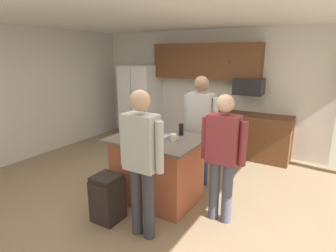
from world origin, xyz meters
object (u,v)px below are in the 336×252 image
at_px(refrigerator, 141,103).
at_px(glass_pilsner, 181,130).
at_px(microwave_over_range, 249,87).
at_px(person_guest_right, 200,123).
at_px(person_host_foreground, 141,156).
at_px(mug_blue_stoneware, 173,137).
at_px(person_guest_by_door, 223,151).
at_px(kitchen_island, 157,169).
at_px(serving_tray, 152,136).
at_px(trash_bin, 108,198).
at_px(glass_dark_ale, 153,126).
at_px(glass_short_whisky, 123,133).

xyz_separation_m(refrigerator, glass_pilsner, (2.25, -2.07, 0.12)).
height_order(microwave_over_range, person_guest_right, person_guest_right).
xyz_separation_m(person_host_foreground, mug_blue_stoneware, (-0.04, 0.78, -0.01)).
bearing_deg(person_guest_by_door, person_guest_right, -48.90).
relative_size(refrigerator, kitchen_island, 1.46).
xyz_separation_m(kitchen_island, serving_tray, (-0.05, -0.04, 0.49)).
height_order(person_guest_right, glass_pilsner, person_guest_right).
xyz_separation_m(person_guest_by_door, serving_tray, (-1.02, -0.01, 0.03)).
xyz_separation_m(kitchen_island, person_host_foreground, (0.31, -0.79, 0.52)).
relative_size(glass_pilsner, serving_tray, 0.38).
bearing_deg(person_guest_right, mug_blue_stoneware, 18.41).
xyz_separation_m(person_host_foreground, trash_bin, (-0.57, 0.03, -0.70)).
distance_m(microwave_over_range, glass_pilsner, 2.25).
relative_size(person_host_foreground, person_guest_right, 0.98).
bearing_deg(person_guest_right, microwave_over_range, -168.68).
bearing_deg(person_guest_by_door, person_host_foreground, 50.56).
height_order(glass_pilsner, glass_dark_ale, glass_pilsner).
xyz_separation_m(glass_short_whisky, serving_tray, (0.31, 0.26, -0.06)).
xyz_separation_m(person_host_foreground, glass_short_whisky, (-0.67, 0.49, 0.03)).
height_order(refrigerator, glass_dark_ale, refrigerator).
xyz_separation_m(refrigerator, kitchen_island, (2.02, -2.35, -0.43)).
bearing_deg(mug_blue_stoneware, glass_pilsner, 97.58).
bearing_deg(glass_dark_ale, person_host_foreground, -62.46).
bearing_deg(serving_tray, glass_dark_ale, 121.60).
bearing_deg(trash_bin, glass_dark_ale, 89.24).
height_order(person_host_foreground, person_guest_right, person_guest_right).
bearing_deg(person_host_foreground, trash_bin, 65.88).
xyz_separation_m(microwave_over_range, person_host_foreground, (-0.27, -3.26, -0.45)).
bearing_deg(person_guest_right, person_host_foreground, 21.09).
distance_m(serving_tray, trash_bin, 1.01).
relative_size(person_guest_by_door, glass_pilsner, 9.89).
height_order(kitchen_island, glass_short_whisky, glass_short_whisky).
distance_m(microwave_over_range, person_host_foreground, 3.30).
relative_size(glass_dark_ale, serving_tray, 0.35).
distance_m(person_host_foreground, glass_short_whisky, 0.83).
relative_size(glass_short_whisky, glass_pilsner, 1.01).
distance_m(glass_short_whisky, glass_dark_ale, 0.59).
distance_m(refrigerator, trash_bin, 3.63).
bearing_deg(glass_short_whisky, serving_tray, 40.09).
bearing_deg(trash_bin, glass_short_whisky, 101.37).
relative_size(person_guest_right, glass_short_whisky, 10.57).
relative_size(person_guest_by_door, serving_tray, 3.71).
height_order(glass_dark_ale, trash_bin, glass_dark_ale).
distance_m(refrigerator, person_guest_by_door, 3.83).
bearing_deg(kitchen_island, serving_tray, -140.46).
xyz_separation_m(mug_blue_stoneware, serving_tray, (-0.32, -0.04, -0.03)).
height_order(refrigerator, glass_short_whisky, refrigerator).
bearing_deg(microwave_over_range, person_guest_right, -99.41).
xyz_separation_m(refrigerator, person_guest_right, (2.32, -1.56, 0.11)).
bearing_deg(person_guest_by_door, glass_pilsner, -21.28).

